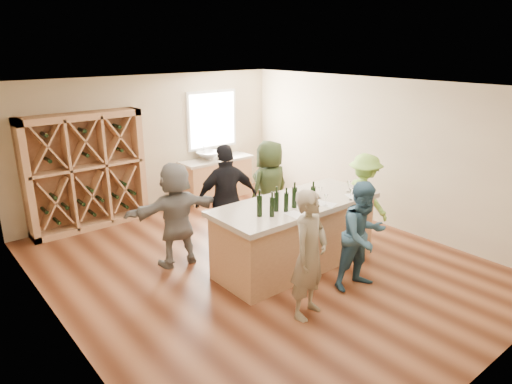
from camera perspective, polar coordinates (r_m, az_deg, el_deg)
floor at (r=7.49m, az=0.39°, el=-9.29°), size 6.00×7.00×0.10m
ceiling at (r=6.67m, az=0.44°, el=13.42°), size 6.00×7.00×0.10m
wall_back at (r=9.85m, az=-13.01°, el=5.97°), size 6.00×0.10×2.80m
wall_front at (r=4.95m, az=28.02°, el=-7.94°), size 6.00×0.10×2.80m
wall_left at (r=5.61m, az=-24.35°, el=-4.43°), size 0.10×7.00×2.80m
wall_right at (r=9.13m, az=15.33°, el=4.85°), size 0.10×7.00×2.80m
window_frame at (r=10.46m, az=-5.53°, el=8.99°), size 1.30×0.06×1.30m
window_pane at (r=10.43m, az=-5.42°, el=8.97°), size 1.18×0.01×1.18m
wine_rack at (r=9.11m, az=-20.49°, el=2.36°), size 2.20×0.45×2.20m
back_counter_base at (r=10.48m, az=-4.94°, el=1.61°), size 1.60×0.58×0.86m
back_counter_top at (r=10.35m, az=-5.01°, el=4.05°), size 1.70×0.62×0.06m
sink at (r=10.22m, az=-5.95°, el=4.54°), size 0.54×0.54×0.19m
faucet at (r=10.35m, az=-6.52°, el=5.02°), size 0.02×0.02×0.30m
tasting_counter_base at (r=7.24m, az=4.91°, el=-5.52°), size 2.60×1.00×1.00m
tasting_counter_top at (r=7.04m, az=5.02°, el=-1.49°), size 2.72×1.12×0.08m
wine_bottle_a at (r=6.36m, az=0.44°, el=-1.73°), size 0.08×0.08×0.31m
wine_bottle_b at (r=6.36m, az=2.01°, el=-1.88°), size 0.07×0.07×0.28m
wine_bottle_c at (r=6.57m, az=2.57°, el=-1.20°), size 0.08×0.08×0.29m
wine_bottle_d at (r=6.56m, az=3.80°, el=-1.30°), size 0.08×0.08×0.28m
wine_bottle_e at (r=6.72m, az=4.83°, el=-0.69°), size 0.09×0.09×0.31m
wine_glass_b at (r=6.87m, az=8.72°, el=-1.08°), size 0.08×0.08×0.17m
wine_glass_c at (r=7.20m, az=11.77°, el=-0.25°), size 0.09×0.09×0.19m
wine_glass_d at (r=7.20m, az=8.02°, el=-0.13°), size 0.06×0.06×0.17m
wine_glass_e at (r=7.57m, az=11.50°, el=0.65°), size 0.08×0.08×0.18m
tasting_menu_a at (r=6.50m, az=4.96°, el=-2.82°), size 0.22×0.29×0.00m
tasting_menu_b at (r=6.97m, az=8.60°, el=-1.48°), size 0.32×0.38×0.00m
tasting_menu_c at (r=7.39m, az=12.16°, el=-0.54°), size 0.30×0.33×0.00m
person_near_left at (r=5.84m, az=6.70°, el=-7.79°), size 0.72×0.60×1.71m
person_near_right at (r=6.65m, az=13.22°, el=-5.37°), size 0.84×0.55×1.60m
person_server at (r=8.30m, az=13.33°, el=-0.67°), size 0.60×1.08×1.58m
person_far_mid at (r=7.58m, az=-3.65°, el=-0.91°), size 1.19×0.81×1.85m
person_far_right at (r=8.29m, az=1.71°, el=0.45°), size 0.89×0.61×1.76m
person_far_left at (r=7.26m, az=-9.95°, el=-2.75°), size 1.63×0.78×1.69m
wine_bottle_f at (r=6.82m, az=7.13°, el=-0.55°), size 0.07×0.07×0.30m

